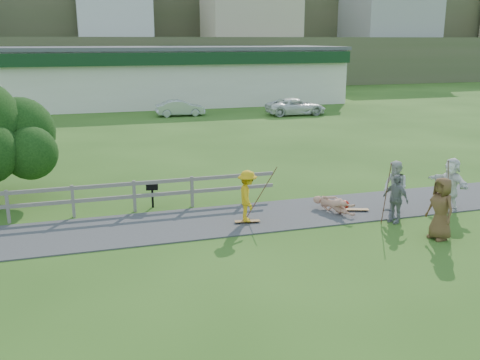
{
  "coord_description": "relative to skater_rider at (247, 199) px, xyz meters",
  "views": [
    {
      "loc": [
        -3.63,
        -14.42,
        5.72
      ],
      "look_at": [
        1.36,
        2.0,
        1.2
      ],
      "focal_mm": 40.0,
      "sensor_mm": 36.0,
      "label": 1
    }
  ],
  "objects": [
    {
      "name": "spectator_c",
      "position": [
        5.02,
        -2.89,
        0.11
      ],
      "size": [
        0.74,
        1.0,
        1.87
      ],
      "primitive_type": "imported",
      "rotation": [
        0.0,
        0.0,
        4.88
      ],
      "color": "brown",
      "rests_on": "ground"
    },
    {
      "name": "pole_spec_left",
      "position": [
        4.24,
        -1.21,
        0.16
      ],
      "size": [
        0.03,
        0.03,
        1.98
      ],
      "primitive_type": "cylinder",
      "color": "brown",
      "rests_on": "ground"
    },
    {
      "name": "pole_rider",
      "position": [
        0.6,
        0.4,
        0.18
      ],
      "size": [
        0.03,
        0.03,
        2.02
      ],
      "primitive_type": "cylinder",
      "color": "brown",
      "rests_on": "ground"
    },
    {
      "name": "strip_mall",
      "position": [
        2.69,
        33.94,
        1.75
      ],
      "size": [
        32.5,
        10.75,
        5.1
      ],
      "color": "silver",
      "rests_on": "ground"
    },
    {
      "name": "fence",
      "position": [
        -5.92,
        2.3,
        -0.11
      ],
      "size": [
        15.05,
        0.1,
        1.1
      ],
      "color": "#5F5B54",
      "rests_on": "ground"
    },
    {
      "name": "spectator_d",
      "position": [
        7.12,
        -0.62,
        0.09
      ],
      "size": [
        0.79,
        1.77,
        1.84
      ],
      "primitive_type": "imported",
      "rotation": [
        0.0,
        0.0,
        4.86
      ],
      "color": "white",
      "rests_on": "ground"
    },
    {
      "name": "spectator_b",
      "position": [
        4.58,
        -1.22,
        -0.04
      ],
      "size": [
        0.69,
        1.0,
        1.58
      ],
      "primitive_type": "imported",
      "rotation": [
        0.0,
        0.0,
        5.08
      ],
      "color": "gray",
      "rests_on": "ground"
    },
    {
      "name": "ground",
      "position": [
        -1.31,
        -1.0,
        -0.83
      ],
      "size": [
        260.0,
        260.0,
        0.0
      ],
      "primitive_type": "plane",
      "color": "#2A5117",
      "rests_on": "ground"
    },
    {
      "name": "bbq",
      "position": [
        -2.65,
        2.62,
        -0.39
      ],
      "size": [
        0.45,
        0.38,
        0.87
      ],
      "primitive_type": null,
      "rotation": [
        0.0,
        0.0,
        -0.2
      ],
      "color": "black",
      "rests_on": "ground"
    },
    {
      "name": "skater_fallen",
      "position": [
        3.13,
        0.17,
        -0.52
      ],
      "size": [
        1.71,
        0.99,
        0.61
      ],
      "primitive_type": "imported",
      "rotation": [
        0.0,
        0.0,
        0.37
      ],
      "color": "tan",
      "rests_on": "ground"
    },
    {
      "name": "path",
      "position": [
        -1.31,
        0.5,
        -0.81
      ],
      "size": [
        34.0,
        3.0,
        0.04
      ],
      "primitive_type": "cube",
      "color": "#3D3C3F",
      "rests_on": "ground"
    },
    {
      "name": "car_silver",
      "position": [
        2.62,
        25.27,
        -0.22
      ],
      "size": [
        3.74,
        1.39,
        1.22
      ],
      "primitive_type": "imported",
      "rotation": [
        0.0,
        0.0,
        1.55
      ],
      "color": "#B8BCC1",
      "rests_on": "ground"
    },
    {
      "name": "longboard_fallen",
      "position": [
        3.93,
        0.07,
        -0.78
      ],
      "size": [
        0.86,
        0.47,
        0.09
      ],
      "primitive_type": null,
      "rotation": [
        0.0,
        0.0,
        -0.33
      ],
      "color": "olive",
      "rests_on": "ground"
    },
    {
      "name": "skater_rider",
      "position": [
        0.0,
        0.0,
        0.0
      ],
      "size": [
        0.79,
        1.16,
        1.66
      ],
      "primitive_type": "imported",
      "rotation": [
        0.0,
        0.0,
        1.4
      ],
      "color": "gold",
      "rests_on": "ground"
    },
    {
      "name": "helmet",
      "position": [
        3.73,
        0.52,
        -0.67
      ],
      "size": [
        0.31,
        0.31,
        0.31
      ],
      "primitive_type": "sphere",
      "color": "red",
      "rests_on": "ground"
    },
    {
      "name": "spectator_a",
      "position": [
        5.01,
        -0.52,
        0.09
      ],
      "size": [
        0.86,
        1.01,
        1.83
      ],
      "primitive_type": "imported",
      "rotation": [
        0.0,
        0.0,
        4.91
      ],
      "color": "silver",
      "rests_on": "ground"
    },
    {
      "name": "pole_spec_right",
      "position": [
        6.34,
        -1.5,
        0.17
      ],
      "size": [
        0.03,
        0.03,
        2.0
      ],
      "primitive_type": "cylinder",
      "color": "brown",
      "rests_on": "ground"
    },
    {
      "name": "car_white",
      "position": [
        11.37,
        23.24,
        -0.18
      ],
      "size": [
        4.75,
        2.33,
        1.3
      ],
      "primitive_type": "imported",
      "rotation": [
        0.0,
        0.0,
        1.53
      ],
      "color": "white",
      "rests_on": "ground"
    },
    {
      "name": "longboard_rider",
      "position": [
        0.0,
        0.0,
        -0.78
      ],
      "size": [
        0.83,
        0.32,
        0.09
      ],
      "primitive_type": null,
      "rotation": [
        0.0,
        0.0,
        -0.16
      ],
      "color": "olive",
      "rests_on": "ground"
    }
  ]
}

